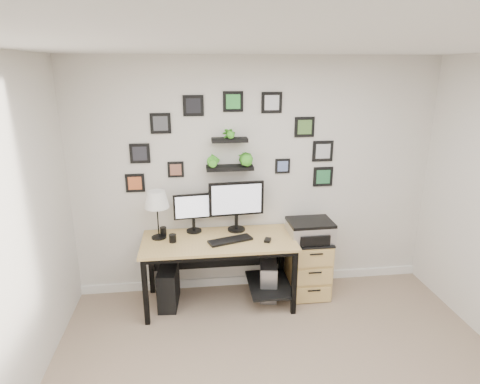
{
  "coord_description": "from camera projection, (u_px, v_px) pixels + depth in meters",
  "views": [
    {
      "loc": [
        -0.7,
        -2.22,
        2.48
      ],
      "look_at": [
        -0.2,
        1.83,
        1.2
      ],
      "focal_mm": 30.0,
      "sensor_mm": 36.0,
      "label": 1
    }
  ],
  "objects": [
    {
      "name": "mouse",
      "position": [
        268.0,
        240.0,
        4.15
      ],
      "size": [
        0.09,
        0.11,
        0.03
      ],
      "primitive_type": "cube",
      "rotation": [
        0.0,
        0.0,
        -0.38
      ],
      "color": "black",
      "rests_on": "desk"
    },
    {
      "name": "desk",
      "position": [
        222.0,
        249.0,
        4.27
      ],
      "size": [
        1.6,
        0.7,
        0.75
      ],
      "color": "tan",
      "rests_on": "ground"
    },
    {
      "name": "monitor_left",
      "position": [
        193.0,
        210.0,
        4.31
      ],
      "size": [
        0.42,
        0.18,
        0.43
      ],
      "color": "black",
      "rests_on": "desk"
    },
    {
      "name": "monitor_right",
      "position": [
        236.0,
        202.0,
        4.33
      ],
      "size": [
        0.6,
        0.21,
        0.56
      ],
      "color": "black",
      "rests_on": "desk"
    },
    {
      "name": "table_lamp",
      "position": [
        157.0,
        201.0,
        4.11
      ],
      "size": [
        0.25,
        0.25,
        0.52
      ],
      "color": "black",
      "rests_on": "desk"
    },
    {
      "name": "pen_cup",
      "position": [
        163.0,
        231.0,
        4.3
      ],
      "size": [
        0.07,
        0.07,
        0.09
      ],
      "primitive_type": "cylinder",
      "color": "black",
      "rests_on": "desk"
    },
    {
      "name": "printer",
      "position": [
        310.0,
        230.0,
        4.36
      ],
      "size": [
        0.48,
        0.4,
        0.22
      ],
      "color": "silver",
      "rests_on": "file_cabinet"
    },
    {
      "name": "keyboard",
      "position": [
        230.0,
        240.0,
        4.15
      ],
      "size": [
        0.48,
        0.28,
        0.02
      ],
      "primitive_type": "cube",
      "rotation": [
        0.0,
        0.0,
        0.32
      ],
      "color": "black",
      "rests_on": "desk"
    },
    {
      "name": "mug",
      "position": [
        173.0,
        238.0,
        4.12
      ],
      "size": [
        0.07,
        0.07,
        0.08
      ],
      "primitive_type": "cylinder",
      "color": "black",
      "rests_on": "desk"
    },
    {
      "name": "file_cabinet",
      "position": [
        308.0,
        265.0,
        4.52
      ],
      "size": [
        0.43,
        0.53,
        0.67
      ],
      "color": "tan",
      "rests_on": "ground"
    },
    {
      "name": "pc_tower_black",
      "position": [
        169.0,
        286.0,
        4.32
      ],
      "size": [
        0.23,
        0.45,
        0.43
      ],
      "primitive_type": "cube",
      "rotation": [
        0.0,
        0.0,
        -0.08
      ],
      "color": "black",
      "rests_on": "ground"
    },
    {
      "name": "wall_decor",
      "position": [
        233.0,
        147.0,
        4.23
      ],
      "size": [
        2.28,
        0.18,
        1.05
      ],
      "color": "black",
      "rests_on": "ground"
    },
    {
      "name": "pc_tower_grey",
      "position": [
        268.0,
        278.0,
        4.5
      ],
      "size": [
        0.25,
        0.44,
        0.41
      ],
      "color": "gray",
      "rests_on": "ground"
    },
    {
      "name": "room",
      "position": [
        255.0,
        279.0,
        4.79
      ],
      "size": [
        4.0,
        4.0,
        4.0
      ],
      "color": "#9F8872",
      "rests_on": "ground"
    }
  ]
}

